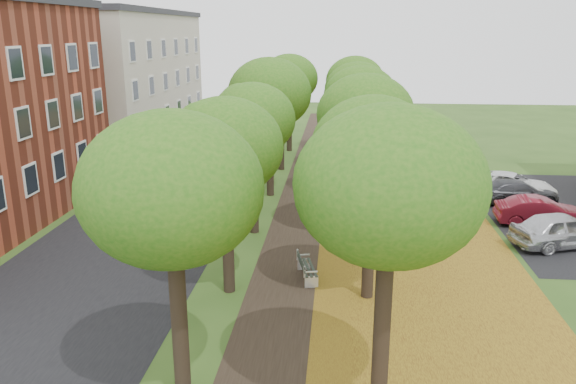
% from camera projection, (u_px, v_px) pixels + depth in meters
% --- Properties ---
extents(street_asphalt, '(8.00, 70.00, 0.01)m').
position_uv_depth(street_asphalt, '(161.00, 209.00, 28.82)').
color(street_asphalt, black).
rests_on(street_asphalt, ground).
extents(footpath, '(3.20, 70.00, 0.01)m').
position_uv_depth(footpath, '(307.00, 213.00, 28.17)').
color(footpath, black).
rests_on(footpath, ground).
extents(leaf_verge, '(7.50, 70.00, 0.01)m').
position_uv_depth(leaf_verge, '(408.00, 216.00, 27.74)').
color(leaf_verge, '#A07F1D').
rests_on(leaf_verge, ground).
extents(tree_row_west, '(4.08, 34.08, 6.97)m').
position_uv_depth(tree_row_west, '(262.00, 109.00, 26.92)').
color(tree_row_west, black).
rests_on(tree_row_west, ground).
extents(tree_row_east, '(4.08, 34.08, 6.97)m').
position_uv_depth(tree_row_east, '(363.00, 110.00, 26.50)').
color(tree_row_east, black).
rests_on(tree_row_east, ground).
extents(building_cream, '(10.30, 20.30, 10.40)m').
position_uv_depth(building_cream, '(111.00, 77.00, 45.42)').
color(building_cream, beige).
rests_on(building_cream, ground).
extents(bench, '(0.89, 1.81, 0.82)m').
position_uv_depth(bench, '(306.00, 268.00, 20.62)').
color(bench, '#2A342B').
rests_on(bench, ground).
extents(car_silver, '(4.71, 3.06, 1.49)m').
position_uv_depth(car_silver, '(563.00, 230.00, 23.61)').
color(car_silver, silver).
rests_on(car_silver, ground).
extents(car_red, '(4.12, 1.66, 1.33)m').
position_uv_depth(car_red, '(541.00, 212.00, 26.18)').
color(car_red, maroon).
rests_on(car_red, ground).
extents(car_grey, '(4.41, 2.17, 1.23)m').
position_uv_depth(car_grey, '(518.00, 192.00, 29.59)').
color(car_grey, '#333338').
rests_on(car_grey, ground).
extents(car_white, '(5.19, 3.95, 1.31)m').
position_uv_depth(car_white, '(511.00, 185.00, 30.76)').
color(car_white, white).
rests_on(car_white, ground).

